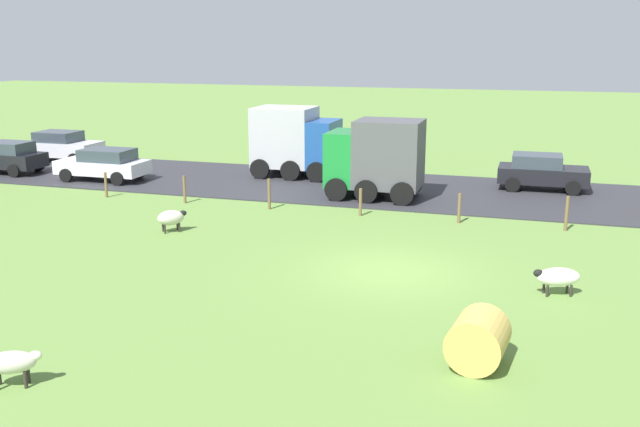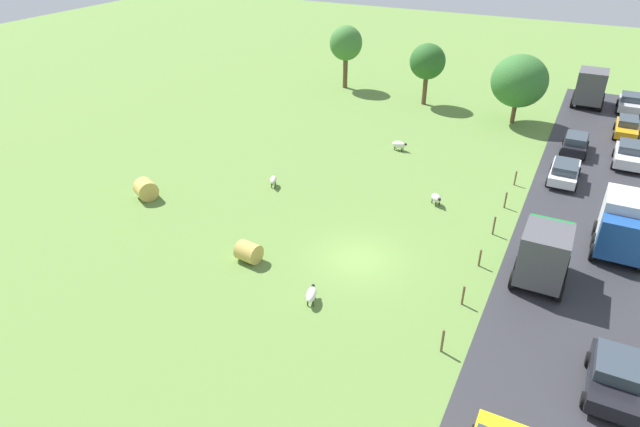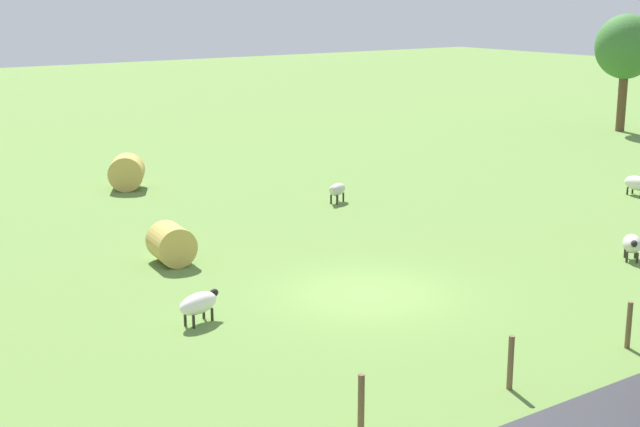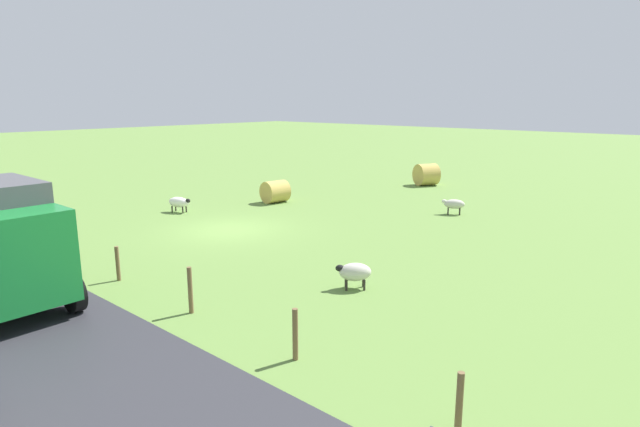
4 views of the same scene
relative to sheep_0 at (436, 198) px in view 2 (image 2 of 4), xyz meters
name	(u,v)px [view 2 (image 2 of 4)]	position (x,y,z in m)	size (l,w,h in m)	color
ground_plane	(358,259)	(-2.09, -8.29, -0.51)	(160.00, 160.00, 0.00)	olive
road_strip	(572,318)	(9.31, -8.29, -0.48)	(8.00, 80.00, 0.06)	#2D2D33
sheep_0	(436,198)	(0.00, 0.00, 0.00)	(1.03, 1.05, 0.78)	beige
sheep_1	(311,294)	(-2.69, -12.91, -0.01)	(0.84, 1.30, 0.75)	white
sheep_2	(399,145)	(-5.36, 7.64, -0.01)	(1.28, 0.61, 0.78)	silver
sheep_3	(273,180)	(-11.15, -2.61, -0.01)	(0.85, 1.11, 0.73)	beige
hay_bale_0	(249,252)	(-7.57, -11.23, 0.08)	(1.17, 1.17, 1.26)	tan
hay_bale_1	(146,189)	(-17.98, -8.08, 0.18)	(1.38, 1.38, 1.28)	tan
tree_0	(519,81)	(1.77, 18.39, 3.38)	(4.92, 4.92, 6.20)	brown
tree_1	(346,44)	(-16.49, 21.35, 4.20)	(3.43, 3.43, 6.56)	brown
tree_2	(427,62)	(-7.13, 19.86, 3.71)	(3.43, 3.43, 5.96)	brown
fence_post_0	(443,341)	(4.21, -13.36, 0.12)	(0.12, 0.12, 1.26)	brown
fence_post_1	(463,295)	(4.21, -9.60, 0.06)	(0.12, 0.12, 1.13)	brown
fence_post_2	(480,258)	(4.21, -5.84, 0.03)	(0.12, 0.12, 1.08)	brown
fence_post_3	(494,226)	(4.21, -2.09, 0.11)	(0.12, 0.12, 1.24)	brown
fence_post_4	(506,200)	(4.21, 1.67, 0.07)	(0.12, 0.12, 1.15)	brown
fence_post_5	(515,178)	(4.21, 5.42, 0.04)	(0.12, 0.12, 1.09)	brown
truck_0	(591,87)	(7.53, 26.72, 1.42)	(2.88, 4.22, 3.58)	#1E4C99
truck_1	(544,253)	(7.37, -5.76, 1.29)	(2.63, 3.93, 3.31)	#197F33
truck_2	(623,225)	(11.00, -0.85, 1.32)	(2.74, 4.04, 3.36)	#1E4C99
car_0	(627,127)	(11.09, 19.38, 0.35)	(1.93, 4.13, 1.54)	orange
car_1	(615,377)	(11.14, -12.49, 0.37)	(2.13, 3.89, 1.57)	black
car_2	(565,171)	(7.24, 7.52, 0.35)	(2.07, 4.28, 1.52)	silver
car_4	(629,154)	(11.34, 12.87, 0.40)	(2.16, 4.03, 1.64)	silver
car_5	(575,143)	(7.46, 13.43, 0.37)	(1.97, 4.11, 1.58)	black
car_6	(630,102)	(11.22, 26.70, 0.37)	(2.13, 4.00, 1.57)	#B7B7BC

